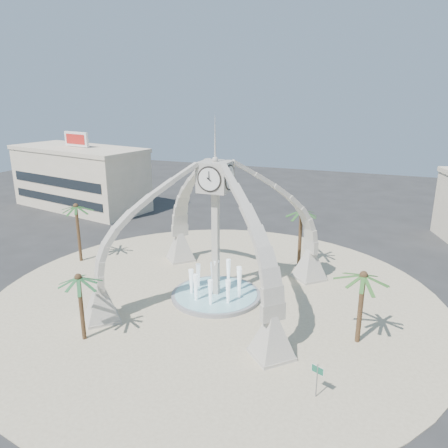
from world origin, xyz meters
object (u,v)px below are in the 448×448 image
(clock_tower, at_px, (216,229))
(street_sign, at_px, (317,374))
(palm_west, at_px, (76,207))
(palm_south, at_px, (78,278))
(palm_east, at_px, (364,276))
(fountain, at_px, (216,295))
(palm_north, at_px, (301,211))

(clock_tower, height_order, street_sign, clock_tower)
(palm_west, distance_m, palm_south, 16.61)
(palm_east, distance_m, palm_west, 30.20)
(palm_west, relative_size, palm_south, 1.21)
(palm_west, bearing_deg, street_sign, -25.22)
(clock_tower, distance_m, fountain, 6.20)
(palm_north, height_order, street_sign, palm_north)
(fountain, height_order, street_sign, fountain)
(palm_east, xyz_separation_m, palm_north, (-7.06, 12.77, 0.80))
(street_sign, bearing_deg, fountain, 159.95)
(palm_east, relative_size, street_sign, 2.63)
(fountain, bearing_deg, palm_south, -123.52)
(palm_north, xyz_separation_m, palm_south, (-12.05, -19.75, -1.12))
(clock_tower, bearing_deg, palm_east, -13.37)
(palm_north, height_order, palm_south, palm_north)
(palm_south, bearing_deg, fountain, 56.48)
(clock_tower, height_order, fountain, clock_tower)
(palm_west, bearing_deg, clock_tower, -9.49)
(street_sign, bearing_deg, palm_west, 178.46)
(fountain, height_order, palm_south, palm_south)
(palm_south, bearing_deg, clock_tower, 56.48)
(palm_north, relative_size, palm_south, 1.22)
(palm_east, xyz_separation_m, street_sign, (-1.81, -7.27, -3.64))
(fountain, height_order, palm_east, palm_east)
(fountain, xyz_separation_m, palm_east, (12.51, -2.97, 5.00))
(clock_tower, xyz_separation_m, palm_east, (12.51, -2.97, -1.20))
(fountain, relative_size, palm_west, 1.16)
(clock_tower, relative_size, palm_west, 2.60)
(palm_east, relative_size, palm_south, 1.07)
(palm_south, bearing_deg, palm_north, 58.62)
(fountain, bearing_deg, clock_tower, -90.00)
(clock_tower, relative_size, fountain, 2.24)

